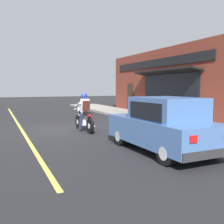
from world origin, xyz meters
TOP-DOWN VIEW (x-y plane):
  - ground_plane at (0.00, 0.00)m, footprint 80.00×80.00m
  - sidewalk_curb at (5.25, 3.00)m, footprint 2.60×22.00m
  - lane_stripe at (-1.80, 3.00)m, footprint 0.12×19.80m
  - storefront_building at (6.77, 2.86)m, footprint 1.25×11.88m
  - motorcycle_with_rider at (0.59, -0.88)m, footprint 0.56×2.02m
  - car_hatchback at (1.54, -5.18)m, footprint 1.71×3.81m
  - fire_hydrant at (5.70, 4.41)m, footprint 0.36×0.24m

SIDE VIEW (x-z plane):
  - ground_plane at x=0.00m, z-range 0.00..0.00m
  - lane_stripe at x=-1.80m, z-range 0.00..0.01m
  - sidewalk_curb at x=5.25m, z-range 0.00..0.14m
  - fire_hydrant at x=5.70m, z-range 0.13..1.01m
  - motorcycle_with_rider at x=0.59m, z-range -0.13..1.49m
  - car_hatchback at x=1.54m, z-range -0.02..1.55m
  - storefront_building at x=6.77m, z-range 0.01..4.21m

